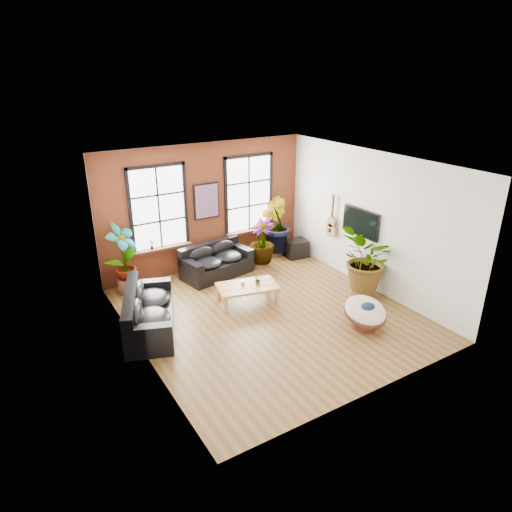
{
  "coord_description": "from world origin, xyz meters",
  "views": [
    {
      "loc": [
        -5.1,
        -7.75,
        5.32
      ],
      "look_at": [
        0.0,
        0.6,
        1.25
      ],
      "focal_mm": 32.0,
      "sensor_mm": 36.0,
      "label": 1
    }
  ],
  "objects_px": {
    "coffee_table": "(247,287)",
    "papasan_chair": "(365,313)",
    "sofa_back": "(216,261)",
    "sofa_left": "(147,313)"
  },
  "relations": [
    {
      "from": "sofa_back",
      "to": "papasan_chair",
      "type": "height_order",
      "value": "sofa_back"
    },
    {
      "from": "sofa_back",
      "to": "sofa_left",
      "type": "relative_size",
      "value": 0.81
    },
    {
      "from": "sofa_left",
      "to": "coffee_table",
      "type": "xyz_separation_m",
      "value": [
        2.48,
        -0.08,
        -0.01
      ]
    },
    {
      "from": "coffee_table",
      "to": "papasan_chair",
      "type": "height_order",
      "value": "papasan_chair"
    },
    {
      "from": "sofa_back",
      "to": "papasan_chair",
      "type": "distance_m",
      "value": 4.44
    },
    {
      "from": "coffee_table",
      "to": "papasan_chair",
      "type": "distance_m",
      "value": 2.83
    },
    {
      "from": "sofa_back",
      "to": "sofa_left",
      "type": "distance_m",
      "value": 3.1
    },
    {
      "from": "sofa_back",
      "to": "coffee_table",
      "type": "relative_size",
      "value": 1.29
    },
    {
      "from": "sofa_left",
      "to": "coffee_table",
      "type": "bearing_deg",
      "value": -71.08
    },
    {
      "from": "sofa_left",
      "to": "papasan_chair",
      "type": "distance_m",
      "value": 4.75
    }
  ]
}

